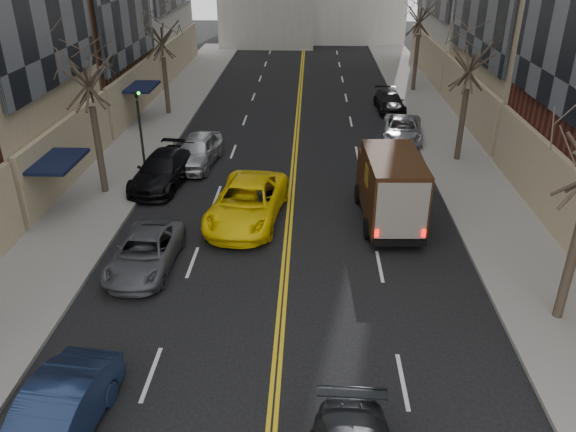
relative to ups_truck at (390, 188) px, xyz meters
name	(u,v)px	position (x,y,z in m)	size (l,w,h in m)	color
sidewalk_left	(142,143)	(-13.20, 9.30, -1.49)	(4.00, 66.00, 0.15)	slate
sidewalk_right	(452,147)	(4.80, 9.30, -1.49)	(4.00, 66.00, 0.15)	slate
tree_lf_mid	(83,51)	(-13.00, 2.30, 5.03)	(3.20, 3.20, 8.91)	#382D23
tree_lf_far	(160,22)	(-13.00, 15.30, 4.46)	(3.20, 3.20, 8.12)	#382D23
tree_rt_mid	(473,44)	(4.60, 7.30, 4.60)	(3.20, 3.20, 8.32)	#382D23
tree_rt_far	(422,0)	(4.60, 22.30, 5.17)	(3.20, 3.20, 9.11)	#382D23
traffic_signal	(140,124)	(-11.59, 4.30, 1.25)	(0.29, 0.26, 4.70)	black
ups_truck	(390,188)	(0.00, 0.00, 0.00)	(2.52, 5.77, 3.11)	black
taxi	(247,202)	(-5.99, -0.13, -0.73)	(2.76, 5.99, 1.66)	yellow
pedestrian	(262,208)	(-5.35, -0.48, -0.81)	(0.56, 0.36, 1.52)	black
parked_lf_b	(55,420)	(-9.30, -12.12, -0.82)	(1.57, 4.51, 1.48)	#121E3A
parked_lf_c	(145,252)	(-9.30, -4.12, -0.93)	(2.11, 4.58, 1.27)	#4F5157
parked_lf_d	(163,170)	(-10.50, 3.57, -0.81)	(2.13, 5.24, 1.52)	black
parked_lf_e	(197,151)	(-9.30, 6.18, -0.76)	(1.91, 4.75, 1.62)	#B8BBC0
parked_rt_a	(395,167)	(0.90, 4.57, -0.88)	(1.46, 4.19, 1.38)	#494B50
parked_rt_b	(402,129)	(2.10, 10.65, -0.89)	(2.25, 4.88, 1.36)	#A7AAAF
parked_rt_c	(390,102)	(2.10, 16.92, -0.92)	(1.80, 4.43, 1.28)	black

